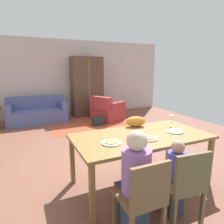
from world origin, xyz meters
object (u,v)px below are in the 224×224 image
Objects in this scene: wine_glass at (171,118)px; dining_chair_man at (143,196)px; dining_chair_child at (184,183)px; cat at (136,121)px; plate_near_man at (111,143)px; plate_near_woman at (175,131)px; person_man at (134,184)px; armoire at (87,87)px; person_child at (174,180)px; plate_near_child at (149,138)px; handbag at (98,121)px; dining_table at (141,139)px; couch at (37,113)px; armchair at (107,111)px.

wine_glass is 1.66m from dining_chair_man.
dining_chair_child is 2.72× the size of cat.
plate_near_man and plate_near_woman have the same top height.
person_man is (-1.23, -0.87, -0.38)m from wine_glass.
armoire is at bearing 87.87° from plate_near_woman.
armoire is at bearing 82.51° from person_child.
plate_near_child is 0.78× the size of cat.
handbag is (0.54, 3.87, -0.30)m from person_child.
dining_chair_man reaches higher than plate_near_woman.
dining_table is 0.75m from wine_glass.
wine_glass is at bearing 40.30° from dining_chair_man.
person_child reaches higher than couch.
plate_near_child is at bearing 43.68° from person_man.
plate_near_child is 0.61m from cat.
couch is (-1.08, 4.52, -0.47)m from plate_near_child.
cat is (0.15, 0.58, 0.08)m from plate_near_child.
person_man is at bearing -102.45° from cat.
person_man reaches higher than plate_near_child.
dining_table is 0.55m from plate_near_woman.
dining_chair_man is 0.41× the size of armoire.
armoire is at bearing 76.98° from person_man.
armoire reaches higher than person_man.
plate_near_woman is at bearing 48.27° from person_child.
couch is at bearing 96.22° from person_man.
cat is at bearing -97.46° from armoire.
handbag is (0.01, 3.28, -0.64)m from plate_near_woman.
person_child is (0.01, 0.17, -0.06)m from dining_chair_child.
wine_glass is at bearing -90.18° from armoire.
armchair is 1.31m from armoire.
plate_near_woman is 0.29× the size of dining_chair_man.
dining_chair_child is at bearing -97.39° from armoire.
person_child reaches higher than dining_table.
couch is at bearing 113.14° from wine_glass.
cat is at bearing 69.57° from dining_table.
dining_chair_man is at bearing -139.70° from wine_glass.
dining_table is at bearing 90.00° from plate_near_child.
wine_glass reaches higher than person_child.
cat is (-0.55, 0.22, -0.05)m from wine_glass.
dining_table is 1.74× the size of person_man.
couch is (-0.55, 4.46, -0.47)m from plate_near_man.
plate_near_man is at bearing -167.29° from dining_table.
couch is 2.00m from handbag.
plate_near_child is at bearing -171.45° from plate_near_woman.
wine_glass is at bearing 13.72° from plate_near_man.
armchair is at bearing 76.87° from dining_chair_child.
person_man is at bearing -151.08° from plate_near_woman.
wine_glass is (1.23, 0.30, 0.12)m from plate_near_man.
person_man is at bearing -136.32° from plate_near_child.
cat is 0.18× the size of couch.
dining_chair_child is 0.94× the size of person_child.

